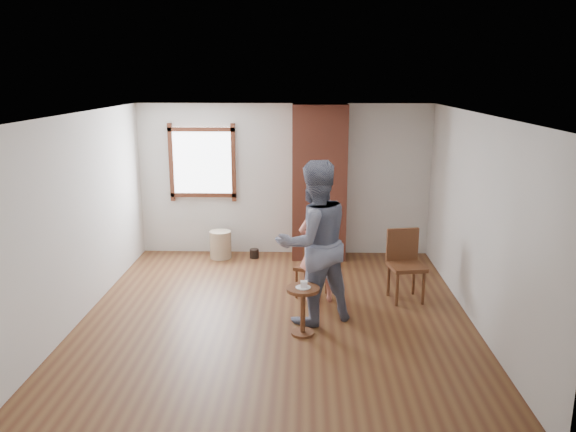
{
  "coord_description": "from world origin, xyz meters",
  "views": [
    {
      "loc": [
        0.36,
        -6.76,
        3.05
      ],
      "look_at": [
        0.13,
        0.8,
        1.15
      ],
      "focal_mm": 35.0,
      "sensor_mm": 36.0,
      "label": 1
    }
  ],
  "objects_px": {
    "stoneware_crock": "(221,244)",
    "dining_chair_left": "(314,262)",
    "side_table": "(303,303)",
    "man": "(314,243)",
    "person_pink": "(319,248)",
    "dining_chair_right": "(405,261)"
  },
  "relations": [
    {
      "from": "side_table",
      "to": "person_pink",
      "type": "distance_m",
      "value": 1.15
    },
    {
      "from": "stoneware_crock",
      "to": "side_table",
      "type": "xyz_separation_m",
      "value": [
        1.43,
        -2.9,
        0.17
      ]
    },
    {
      "from": "dining_chair_right",
      "to": "dining_chair_left",
      "type": "bearing_deg",
      "value": 165.47
    },
    {
      "from": "dining_chair_left",
      "to": "side_table",
      "type": "relative_size",
      "value": 1.45
    },
    {
      "from": "side_table",
      "to": "man",
      "type": "bearing_deg",
      "value": 73.2
    },
    {
      "from": "dining_chair_left",
      "to": "side_table",
      "type": "xyz_separation_m",
      "value": [
        -0.14,
        -1.29,
        -0.08
      ]
    },
    {
      "from": "dining_chair_left",
      "to": "side_table",
      "type": "height_order",
      "value": "dining_chair_left"
    },
    {
      "from": "dining_chair_left",
      "to": "dining_chair_right",
      "type": "distance_m",
      "value": 1.27
    },
    {
      "from": "stoneware_crock",
      "to": "man",
      "type": "relative_size",
      "value": 0.23
    },
    {
      "from": "side_table",
      "to": "man",
      "type": "xyz_separation_m",
      "value": [
        0.13,
        0.42,
        0.63
      ]
    },
    {
      "from": "dining_chair_right",
      "to": "stoneware_crock",
      "type": "bearing_deg",
      "value": 139.0
    },
    {
      "from": "stoneware_crock",
      "to": "dining_chair_right",
      "type": "height_order",
      "value": "dining_chair_right"
    },
    {
      "from": "dining_chair_right",
      "to": "side_table",
      "type": "bearing_deg",
      "value": -149.67
    },
    {
      "from": "side_table",
      "to": "person_pink",
      "type": "bearing_deg",
      "value": 78.6
    },
    {
      "from": "dining_chair_left",
      "to": "side_table",
      "type": "distance_m",
      "value": 1.31
    },
    {
      "from": "stoneware_crock",
      "to": "dining_chair_left",
      "type": "relative_size",
      "value": 0.54
    },
    {
      "from": "stoneware_crock",
      "to": "person_pink",
      "type": "distance_m",
      "value": 2.52
    },
    {
      "from": "stoneware_crock",
      "to": "man",
      "type": "xyz_separation_m",
      "value": [
        1.55,
        -2.48,
        0.8
      ]
    },
    {
      "from": "man",
      "to": "dining_chair_left",
      "type": "bearing_deg",
      "value": -118.16
    },
    {
      "from": "stoneware_crock",
      "to": "dining_chair_left",
      "type": "xyz_separation_m",
      "value": [
        1.57,
        -1.61,
        0.25
      ]
    },
    {
      "from": "stoneware_crock",
      "to": "side_table",
      "type": "distance_m",
      "value": 3.24
    },
    {
      "from": "stoneware_crock",
      "to": "dining_chair_right",
      "type": "xyz_separation_m",
      "value": [
        2.83,
        -1.71,
        0.31
      ]
    }
  ]
}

